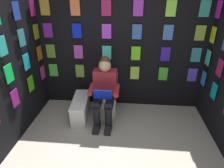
# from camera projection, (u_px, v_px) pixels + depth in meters

# --- Properties ---
(display_wall_back) EXTENTS (3.23, 0.14, 2.15)m
(display_wall_back) POSITION_uv_depth(u_px,v_px,m) (121.00, 54.00, 3.75)
(display_wall_back) COLOR black
(display_wall_back) RESTS_ON ground
(display_wall_right) EXTENTS (0.14, 1.88, 2.15)m
(display_wall_right) POSITION_uv_depth(u_px,v_px,m) (14.00, 69.00, 3.00)
(display_wall_right) COLOR black
(display_wall_right) RESTS_ON ground
(toilet) EXTENTS (0.41, 0.56, 0.77)m
(toilet) POSITION_uv_depth(u_px,v_px,m) (106.00, 98.00, 3.70)
(toilet) COLOR white
(toilet) RESTS_ON ground
(person_reading) EXTENTS (0.53, 0.69, 1.19)m
(person_reading) POSITION_uv_depth(u_px,v_px,m) (105.00, 91.00, 3.38)
(person_reading) COLOR maroon
(person_reading) RESTS_ON ground
(comic_longbox_near) EXTENTS (0.33, 0.80, 0.37)m
(comic_longbox_near) POSITION_uv_depth(u_px,v_px,m) (81.00, 108.00, 3.66)
(comic_longbox_near) COLOR white
(comic_longbox_near) RESTS_ON ground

